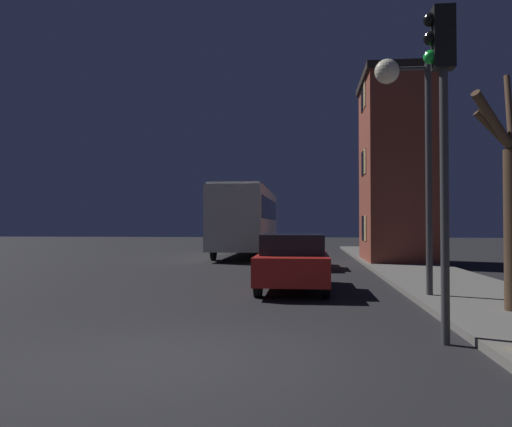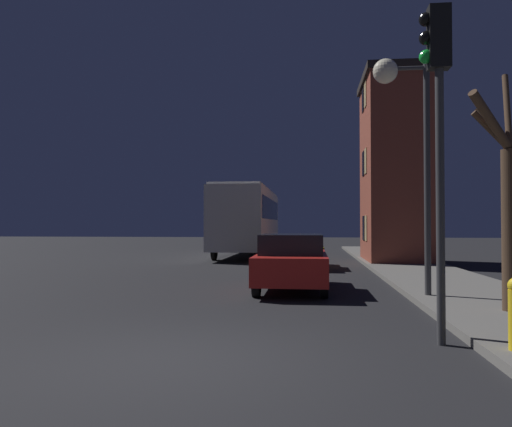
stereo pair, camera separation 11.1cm
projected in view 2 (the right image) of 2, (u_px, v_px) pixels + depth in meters
ground_plane at (177, 360)px, 6.24m from camera, size 120.00×120.00×0.00m
brick_building at (397, 167)px, 21.96m from camera, size 3.03×4.69×8.14m
streetlamp at (401, 110)px, 11.19m from camera, size 1.25×0.56×5.30m
traffic_light at (437, 103)px, 7.09m from camera, size 0.43×0.24×4.81m
bare_tree at (508, 199)px, 9.09m from camera, size 1.76×1.99×4.52m
bus at (248, 216)px, 27.10m from camera, size 2.53×11.08×3.59m
car_near_lane at (292, 261)px, 12.84m from camera, size 1.75×4.12×1.45m
car_mid_lane at (300, 250)px, 19.55m from camera, size 1.83×3.83×1.33m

